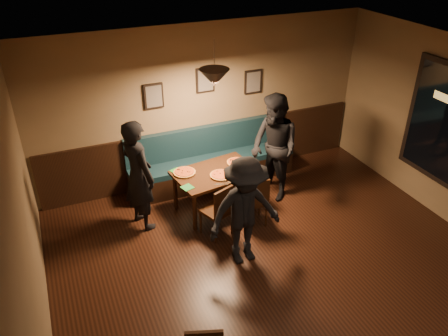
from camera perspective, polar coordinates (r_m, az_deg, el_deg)
name	(u,v)px	position (r m, az deg, el deg)	size (l,w,h in m)	color
floor	(307,304)	(5.96, 10.58, -16.77)	(7.00, 7.00, 0.00)	black
ceiling	(334,94)	(4.40, 13.97, 9.25)	(7.00, 7.00, 0.00)	silver
wall_back	(205,105)	(7.78, -2.44, 8.13)	(6.00, 6.00, 0.00)	#8C704F
wall_left	(29,293)	(4.39, -23.75, -14.45)	(7.00, 7.00, 0.00)	#8C704F
wainscot	(207,151)	(8.14, -2.23, 2.16)	(5.88, 0.06, 1.00)	black
booth_bench	(212,158)	(7.91, -1.52, 1.32)	(3.00, 0.60, 1.00)	#0F232D
picture_left	(154,96)	(7.40, -9.01, 9.10)	(0.32, 0.04, 0.42)	black
picture_center	(205,80)	(7.60, -2.43, 11.20)	(0.32, 0.04, 0.42)	black
picture_right	(253,82)	(7.99, 3.73, 10.98)	(0.32, 0.04, 0.42)	black
pendant_lamp	(214,78)	(6.45, -1.25, 11.51)	(0.44, 0.44, 0.25)	black
dining_table	(216,190)	(7.28, -1.08, -2.85)	(1.30, 0.83, 0.69)	black
chair_near_left	(216,209)	(6.66, -1.01, -5.33)	(0.39, 0.39, 0.89)	#331F0E
chair_near_right	(253,199)	(6.92, 3.78, -4.01)	(0.38, 0.38, 0.87)	black
diner_left	(138,175)	(6.74, -10.91, -0.95)	(0.65, 0.43, 1.78)	black
diner_right	(274,148)	(7.38, 6.45, 2.56)	(0.89, 0.69, 1.83)	black
diner_front	(245,212)	(5.99, 2.70, -5.64)	(1.05, 0.60, 1.62)	black
pizza_a	(184,172)	(7.07, -5.09, -0.56)	(0.36, 0.36, 0.04)	gold
pizza_b	(221,175)	(6.97, -0.40, -0.92)	(0.35, 0.35, 0.04)	gold
pizza_c	(237,162)	(7.33, 1.68, 0.74)	(0.34, 0.34, 0.04)	orange
soda_glass	(258,171)	(7.02, 4.34, -0.34)	(0.06, 0.06, 0.13)	black
tabasco_bottle	(242,162)	(7.23, 2.38, 0.71)	(0.03, 0.03, 0.13)	#890D04
napkin_a	(176,171)	(7.16, -6.12, -0.36)	(0.17, 0.17, 0.01)	#217D25
napkin_b	(187,187)	(6.72, -4.72, -2.49)	(0.16, 0.16, 0.01)	#1E722E
cutlery_set	(225,183)	(6.79, 0.08, -1.99)	(0.02, 0.19, 0.00)	silver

